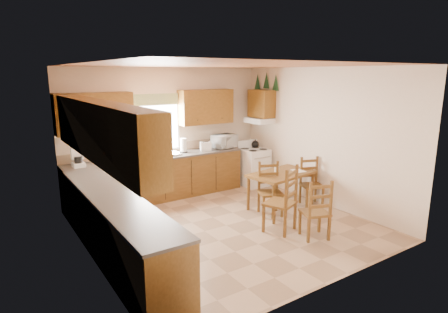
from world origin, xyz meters
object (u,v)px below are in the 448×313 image
stove (254,168)px  microwave (224,141)px  chair_near_left (280,199)px  chair_near_right (315,209)px  dining_table (281,190)px  chair_far_right (312,182)px  chair_far_left (270,189)px

stove → microwave: bearing=156.6°
chair_near_left → chair_near_right: chair_near_left is taller
stove → dining_table: bearing=-106.1°
chair_near_left → chair_far_right: size_ratio=1.17×
microwave → chair_near_right: microwave is taller
chair_near_right → chair_far_right: bearing=-114.0°
dining_table → chair_far_left: bearing=-165.3°
stove → chair_near_left: bearing=-116.9°
dining_table → stove: bearing=63.6°
stove → chair_near_right: size_ratio=0.88×
microwave → chair_near_left: bearing=-115.5°
dining_table → microwave: bearing=86.6°
dining_table → chair_far_right: 0.65m
stove → chair_far_left: bearing=-117.0°
stove → chair_far_left: 1.89m
chair_near_left → stove: bearing=-142.1°
chair_near_right → chair_far_right: (1.09, 1.09, -0.01)m
chair_near_left → chair_far_left: 0.74m
microwave → chair_near_right: (-0.35, -3.10, -0.59)m
dining_table → chair_far_right: size_ratio=1.38×
chair_near_right → chair_far_left: (0.07, 1.15, 0.00)m
chair_near_left → chair_far_right: bearing=179.7°
stove → microwave: size_ratio=1.70×
stove → chair_near_right: bearing=-107.4°
dining_table → chair_near_left: (-0.79, -0.83, 0.20)m
dining_table → chair_near_left: chair_near_left is taller
chair_near_left → chair_far_right: chair_near_left is taller
chair_far_left → chair_far_right: 1.02m
chair_far_right → chair_near_right: bearing=-114.0°
microwave → chair_near_left: (-0.63, -2.59, -0.51)m
microwave → dining_table: 1.91m
chair_far_left → chair_near_left: bearing=-95.2°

